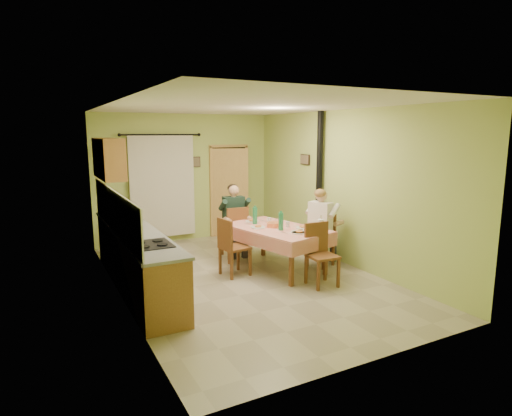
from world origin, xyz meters
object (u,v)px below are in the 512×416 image
chair_near (322,267)px  man_far (234,212)px  dining_table (276,248)px  man_right (321,218)px  chair_right (321,250)px  chair_left (234,258)px  chair_far (235,242)px  stove_flue (319,204)px

chair_near → man_far: size_ratio=0.71×
dining_table → man_right: bearing=-27.4°
chair_near → chair_right: chair_near is taller
dining_table → man_far: 1.23m
chair_near → chair_left: size_ratio=1.00×
chair_far → stove_flue: size_ratio=0.36×
dining_table → man_right: 0.98m
chair_far → man_far: (0.00, 0.01, 0.59)m
dining_table → chair_far: size_ratio=2.05×
man_far → man_right: same height
chair_right → man_right: 0.59m
dining_table → man_far: bearing=92.1°
chair_right → man_right: (-0.01, -0.00, 0.59)m
chair_right → dining_table: bearing=54.9°
chair_left → man_right: man_right is taller
dining_table → man_right: size_ratio=1.47×
dining_table → chair_right: bearing=-26.9°
chair_far → chair_left: size_ratio=1.01×
chair_right → chair_near: bearing=122.5°
chair_far → chair_right: bearing=-43.7°
chair_left → stove_flue: (2.01, 0.38, 0.73)m
chair_far → chair_near: chair_far is taller
chair_left → stove_flue: size_ratio=0.35×
dining_table → stove_flue: size_ratio=0.73×
stove_flue → chair_right: bearing=-121.3°
chair_right → stove_flue: stove_flue is taller
chair_near → man_far: 2.26m
chair_far → chair_left: chair_far is taller
chair_near → man_far: bearing=-72.2°
man_far → stove_flue: bearing=-18.7°
dining_table → stove_flue: 1.45m
chair_far → chair_near: bearing=-71.4°
chair_near → man_right: size_ratio=0.71×
chair_far → man_right: bearing=-44.1°
chair_near → dining_table: bearing=-73.8°
chair_near → man_right: (0.59, 0.83, 0.59)m
chair_far → man_right: size_ratio=0.72×
chair_near → chair_left: chair_left is taller
stove_flue → chair_left: bearing=-169.3°
chair_right → chair_left: 1.64m
chair_left → chair_right: bearing=73.1°
chair_left → man_right: (1.61, -0.26, 0.59)m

